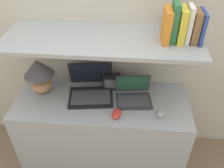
{
  "coord_description": "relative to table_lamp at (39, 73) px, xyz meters",
  "views": [
    {
      "loc": [
        0.19,
        -1.08,
        1.92
      ],
      "look_at": [
        0.08,
        0.27,
        0.87
      ],
      "focal_mm": 38.0,
      "sensor_mm": 36.0,
      "label": 1
    }
  ],
  "objects": [
    {
      "name": "computer_mouse",
      "position": [
        0.61,
        -0.23,
        -0.16
      ],
      "size": [
        0.08,
        0.11,
        0.04
      ],
      "color": "red",
      "rests_on": "desk"
    },
    {
      "name": "shelf",
      "position": [
        0.49,
        -0.01,
        0.3
      ],
      "size": [
        1.33,
        0.48,
        0.03
      ],
      "color": "#999EA3",
      "rests_on": "back_riser"
    },
    {
      "name": "router_box",
      "position": [
        0.55,
        0.1,
        -0.12
      ],
      "size": [
        0.13,
        0.09,
        0.11
      ],
      "color": "black",
      "rests_on": "desk"
    },
    {
      "name": "table_lamp",
      "position": [
        0.0,
        0.0,
        0.0
      ],
      "size": [
        0.23,
        0.23,
        0.29
      ],
      "color": "#B27A4C",
      "rests_on": "desk"
    },
    {
      "name": "desk",
      "position": [
        0.49,
        -0.07,
        -0.53
      ],
      "size": [
        1.33,
        0.53,
        0.71
      ],
      "color": "#999EA3",
      "rests_on": "ground_plane"
    },
    {
      "name": "book_brown",
      "position": [
        1.07,
        -0.01,
        0.42
      ],
      "size": [
        0.04,
        0.13,
        0.2
      ],
      "color": "brown",
      "rests_on": "shelf"
    },
    {
      "name": "book_white",
      "position": [
        1.03,
        -0.01,
        0.43
      ],
      "size": [
        0.03,
        0.12,
        0.23
      ],
      "color": "silver",
      "rests_on": "shelf"
    },
    {
      "name": "wall_back",
      "position": [
        0.49,
        0.26,
        0.31
      ],
      "size": [
        6.0,
        0.05,
        2.4
      ],
      "color": "beige",
      "rests_on": "ground_plane"
    },
    {
      "name": "second_mouse",
      "position": [
        0.92,
        -0.19,
        -0.16
      ],
      "size": [
        0.07,
        0.1,
        0.04
      ],
      "color": "#99999E",
      "rests_on": "desk"
    },
    {
      "name": "book_green",
      "position": [
        0.94,
        -0.01,
        0.44
      ],
      "size": [
        0.04,
        0.13,
        0.25
      ],
      "color": "#2D7042",
      "rests_on": "shelf"
    },
    {
      "name": "book_blue",
      "position": [
        1.11,
        -0.01,
        0.42
      ],
      "size": [
        0.02,
        0.15,
        0.2
      ],
      "color": "#284293",
      "rests_on": "shelf"
    },
    {
      "name": "book_yellow",
      "position": [
        0.99,
        -0.01,
        0.42
      ],
      "size": [
        0.04,
        0.16,
        0.22
      ],
      "color": "gold",
      "rests_on": "shelf"
    },
    {
      "name": "back_riser",
      "position": [
        0.49,
        0.21,
        -0.3
      ],
      "size": [
        1.33,
        0.04,
        1.18
      ],
      "color": "beige",
      "rests_on": "ground_plane"
    },
    {
      "name": "book_orange",
      "position": [
        0.9,
        -0.01,
        0.42
      ],
      "size": [
        0.05,
        0.18,
        0.21
      ],
      "color": "orange",
      "rests_on": "shelf"
    },
    {
      "name": "laptop_large",
      "position": [
        0.39,
        -0.01,
        -0.13
      ],
      "size": [
        0.37,
        0.35,
        0.24
      ],
      "color": "black",
      "rests_on": "desk"
    },
    {
      "name": "laptop_small",
      "position": [
        0.72,
        -0.04,
        -0.14
      ],
      "size": [
        0.29,
        0.24,
        0.18
      ],
      "color": "#333338",
      "rests_on": "desk"
    }
  ]
}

